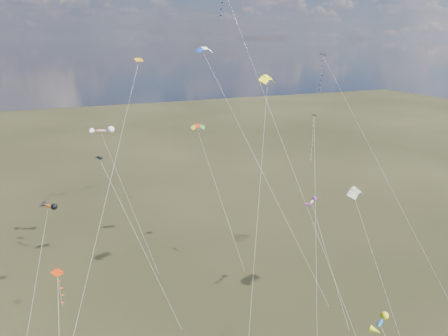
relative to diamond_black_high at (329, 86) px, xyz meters
name	(u,v)px	position (x,y,z in m)	size (l,w,h in m)	color
diamond_black_high	(329,86)	(0.00, 0.00, 0.00)	(10.92, 20.29, 32.95)	black
diamond_navy_tall	(233,28)	(-15.34, 1.18, 8.24)	(8.66, 24.49, 42.45)	#0F1044
diamond_black_mid	(124,210)	(-31.80, -2.19, -14.04)	(7.69, 11.71, 20.56)	black
diamond_red_low	(60,299)	(-39.84, -16.20, -15.72)	(2.06, 10.31, 15.05)	#B72D07
diamond_navy_right	(313,146)	(-4.33, -3.01, -8.05)	(8.67, 16.23, 24.65)	#0A0B4B
diamond_orange_center	(117,151)	(-32.35, -4.85, -5.42)	(14.23, 18.20, 32.76)	orange
parafoil_yellow	(268,78)	(-12.06, -2.81, 1.86)	(12.03, 18.11, 30.90)	#FDEB0E
parafoil_blue_white	(206,50)	(-18.67, 2.83, 5.37)	(13.19, 17.09, 34.37)	#193EB9
parafoil_striped	(356,190)	(-2.60, -11.07, -12.40)	(3.53, 12.11, 16.62)	yellow
parafoil_tricolor	(198,126)	(-16.64, 12.86, -7.34)	(3.94, 14.81, 21.56)	yellow
novelty_orange_black	(48,206)	(-40.95, 3.73, -14.44)	(5.43, 11.08, 14.32)	#BF4317
novelty_white_purple	(312,202)	(-7.72, -8.64, -14.30)	(2.29, 10.61, 14.34)	silver
novelty_redwhite_stripe	(101,131)	(-32.08, 18.48, -8.03)	(7.45, 16.67, 20.92)	#BF3615
novelty_blue_yellow	(381,324)	(-16.07, -30.69, -14.82)	(5.86, 7.74, 13.84)	blue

